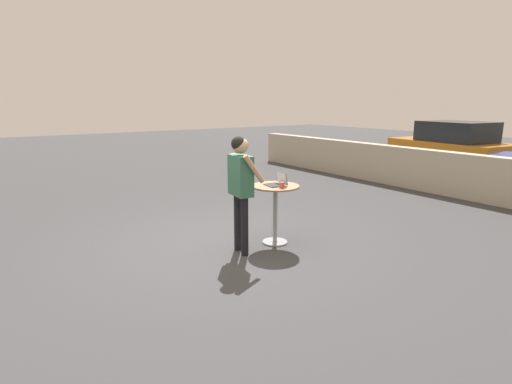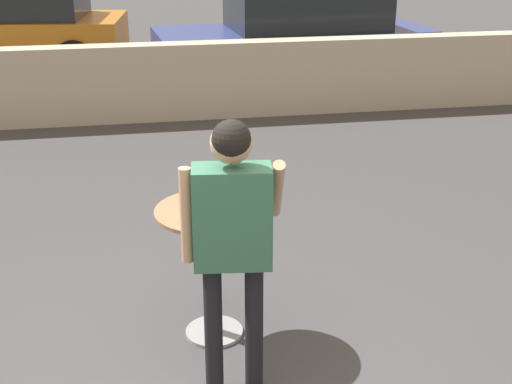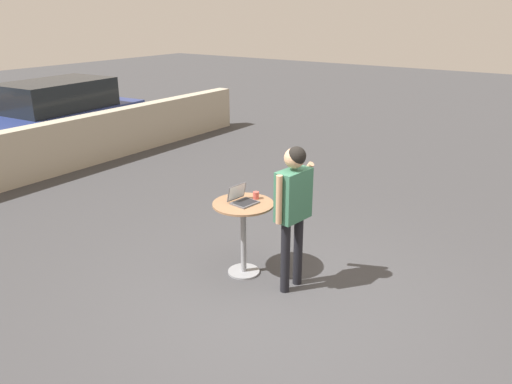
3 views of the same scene
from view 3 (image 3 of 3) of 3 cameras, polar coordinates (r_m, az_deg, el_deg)
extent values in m
plane|color=#3D3D3F|center=(5.87, 2.76, -12.71)|extent=(50.00, 50.00, 0.00)
cylinder|color=gray|center=(6.49, -1.40, -9.06)|extent=(0.41, 0.41, 0.03)
cylinder|color=gray|center=(6.28, -1.44, -5.35)|extent=(0.07, 0.07, 0.91)
cylinder|color=#8C6647|center=(6.09, -1.48, -1.39)|extent=(0.76, 0.76, 0.02)
cube|color=#515156|center=(6.07, -1.27, -1.25)|extent=(0.32, 0.28, 0.02)
cube|color=black|center=(6.06, -1.27, -1.17)|extent=(0.28, 0.22, 0.00)
cube|color=#515156|center=(6.12, -2.23, 0.00)|extent=(0.30, 0.09, 0.20)
cube|color=white|center=(6.12, -2.19, 0.00)|extent=(0.27, 0.08, 0.18)
cylinder|color=#C14C42|center=(6.21, 0.00, -0.38)|extent=(0.07, 0.07, 0.09)
torus|color=#C14C42|center=(6.24, 0.26, -0.23)|extent=(0.04, 0.01, 0.04)
cylinder|color=black|center=(5.90, 3.37, -7.47)|extent=(0.11, 0.11, 0.90)
cylinder|color=black|center=(6.07, 4.82, -6.66)|extent=(0.11, 0.11, 0.90)
cube|color=#33664C|center=(5.68, 4.30, -0.35)|extent=(0.47, 0.27, 0.59)
sphere|color=tan|center=(5.54, 4.41, 3.89)|extent=(0.23, 0.23, 0.23)
sphere|color=black|center=(5.52, 4.66, 4.12)|extent=(0.22, 0.22, 0.22)
cylinder|color=tan|center=(5.49, 2.65, -0.90)|extent=(0.07, 0.07, 0.56)
cylinder|color=tan|center=(5.88, 5.21, 1.66)|extent=(0.11, 0.34, 0.43)
cube|color=navy|center=(12.88, -22.21, 7.16)|extent=(4.61, 2.11, 0.66)
cube|color=black|center=(12.90, -21.82, 10.26)|extent=(2.58, 1.74, 0.67)
cylinder|color=black|center=(11.50, -24.80, 3.81)|extent=(0.63, 0.27, 0.62)
cylinder|color=black|center=(13.21, -15.04, 6.91)|extent=(0.63, 0.27, 0.62)
cylinder|color=black|center=(14.43, -19.82, 7.50)|extent=(0.63, 0.27, 0.62)
camera|label=1|loc=(9.48, 38.05, 10.38)|focal=28.00mm
camera|label=2|loc=(4.19, 48.22, 8.55)|focal=50.00mm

